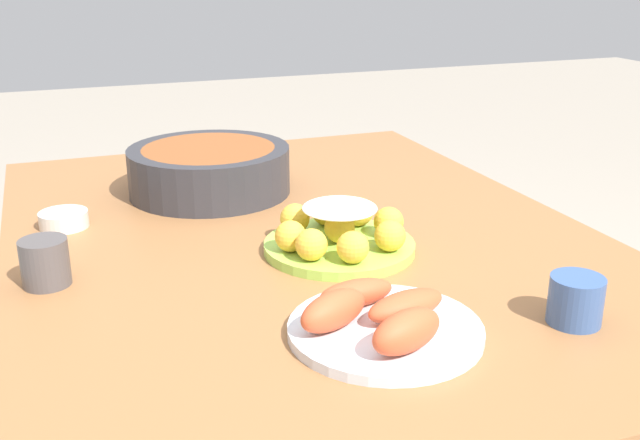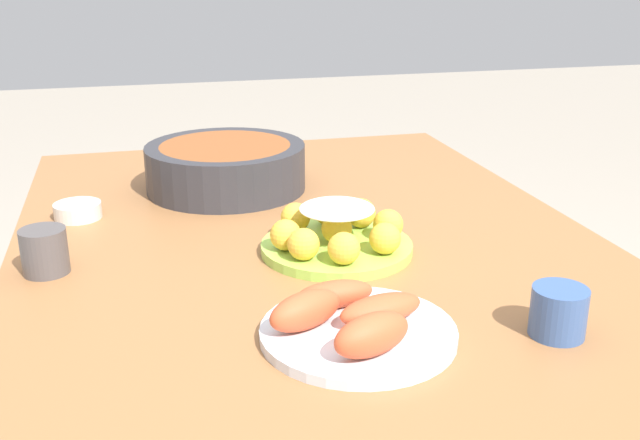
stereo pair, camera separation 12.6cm
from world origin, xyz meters
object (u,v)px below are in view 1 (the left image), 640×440
sauce_bowl (64,219)px  dining_table (302,278)px  serving_bowl (209,169)px  cup_near (576,300)px  cake_plate (339,233)px  seafood_platter (381,321)px  cup_far (45,262)px

sauce_bowl → dining_table: bearing=-114.8°
serving_bowl → cup_near: 0.80m
dining_table → cup_near: bearing=-152.4°
serving_bowl → sauce_bowl: size_ratio=3.78×
dining_table → cake_plate: cake_plate is taller
cake_plate → serving_bowl: bearing=18.3°
cake_plate → cup_near: size_ratio=3.47×
sauce_bowl → seafood_platter: seafood_platter is taller
cake_plate → sauce_bowl: size_ratio=2.89×
dining_table → serving_bowl: size_ratio=4.10×
dining_table → cake_plate: (-0.10, -0.03, 0.12)m
cake_plate → dining_table: bearing=17.5°
sauce_bowl → seafood_platter: (-0.57, -0.36, 0.01)m
dining_table → cup_far: 0.45m
serving_bowl → sauce_bowl: serving_bowl is taller
cake_plate → cup_near: 0.40m
dining_table → cup_far: bearing=99.3°
sauce_bowl → seafood_platter: 0.67m
cup_near → cup_far: (0.37, 0.65, 0.00)m
cup_near → dining_table: bearing=27.6°
dining_table → cup_far: size_ratio=18.84×
cup_near → cup_far: bearing=60.4°
sauce_bowl → cup_far: cup_far is taller
serving_bowl → cup_far: (-0.36, 0.33, -0.01)m
dining_table → sauce_bowl: 0.44m
dining_table → sauce_bowl: size_ratio=15.51×
serving_bowl → seafood_platter: size_ratio=1.29×
cup_near → cup_far: size_ratio=1.01×
seafood_platter → cup_near: size_ratio=3.52×
seafood_platter → sauce_bowl: bearing=32.6°
sauce_bowl → cup_far: bearing=172.0°
dining_table → serving_bowl: bearing=18.6°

